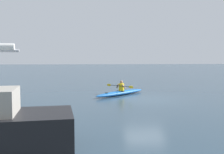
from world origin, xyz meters
TOP-DOWN VIEW (x-y plane):
  - ground_plane at (0.00, 0.00)m, footprint 160.00×160.00m
  - kayak at (1.28, -2.00)m, footprint 3.97×3.77m
  - kayaker at (1.25, -2.03)m, footprint 1.66×1.77m

SIDE VIEW (x-z plane):
  - ground_plane at x=0.00m, z-range 0.00..0.00m
  - kayak at x=1.28m, z-range 0.00..0.31m
  - kayaker at x=1.25m, z-range 0.25..0.95m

